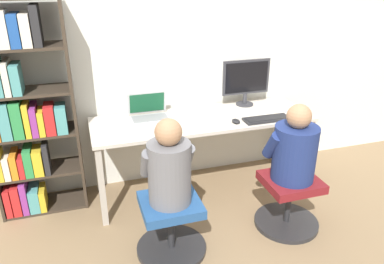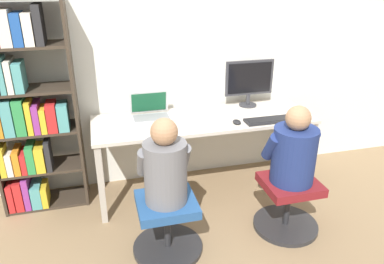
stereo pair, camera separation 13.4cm
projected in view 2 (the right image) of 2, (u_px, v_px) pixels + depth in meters
name	position (u px, v px, depth m)	size (l,w,h in m)	color
ground_plane	(213.00, 207.00, 3.40)	(14.00, 14.00, 0.00)	#846B4C
wall_back	(193.00, 49.00, 3.51)	(10.00, 0.05, 2.60)	silver
desk	(204.00, 126.00, 3.41)	(1.99, 0.65, 0.75)	beige
desktop_monitor	(249.00, 81.00, 3.59)	(0.48, 0.17, 0.45)	#333338
laptop	(151.00, 113.00, 3.37)	(0.36, 0.26, 0.23)	#B7B7BC
keyboard	(268.00, 120.00, 3.31)	(0.42, 0.15, 0.03)	#232326
computer_mouse_by_keyboard	(237.00, 122.00, 3.26)	(0.07, 0.10, 0.03)	black
office_chair_left	(288.00, 203.00, 3.05)	(0.53, 0.53, 0.45)	#262628
office_chair_right	(167.00, 224.00, 2.80)	(0.53, 0.53, 0.45)	#262628
person_at_monitor	(294.00, 151.00, 2.86)	(0.42, 0.34, 0.63)	navy
person_at_laptop	(165.00, 167.00, 2.61)	(0.38, 0.32, 0.64)	slate
bookshelf	(24.00, 109.00, 3.08)	(0.71, 0.33, 1.81)	#382D23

